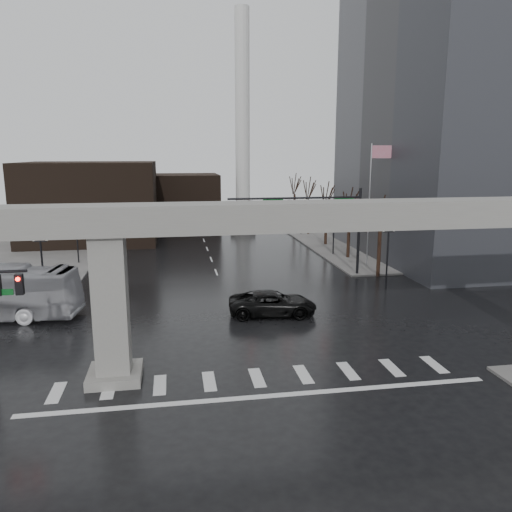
% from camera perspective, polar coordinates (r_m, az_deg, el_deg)
% --- Properties ---
extents(ground, '(160.00, 160.00, 0.00)m').
position_cam_1_polar(ground, '(26.67, -0.26, -12.83)').
color(ground, black).
rests_on(ground, ground).
extents(sidewalk_ne, '(28.00, 36.00, 0.15)m').
position_cam_1_polar(sidewalk_ne, '(67.90, 16.73, 1.85)').
color(sidewalk_ne, slate).
rests_on(sidewalk_ne, ground).
extents(elevated_guideway, '(48.00, 2.60, 8.70)m').
position_cam_1_polar(elevated_guideway, '(24.86, 2.61, 1.98)').
color(elevated_guideway, gray).
rests_on(elevated_guideway, ground).
extents(office_tower, '(22.00, 26.00, 42.00)m').
position_cam_1_polar(office_tower, '(60.11, 24.25, 20.21)').
color(office_tower, slate).
rests_on(office_tower, ground).
extents(building_far_left, '(16.00, 14.00, 10.00)m').
position_cam_1_polar(building_far_left, '(66.99, -18.28, 5.88)').
color(building_far_left, black).
rests_on(building_far_left, ground).
extents(building_far_mid, '(10.00, 10.00, 8.00)m').
position_cam_1_polar(building_far_mid, '(76.30, -8.14, 6.23)').
color(building_far_mid, black).
rests_on(building_far_mid, ground).
extents(smokestack, '(3.60, 3.60, 30.00)m').
position_cam_1_polar(smokestack, '(70.69, -1.54, 13.51)').
color(smokestack, silver).
rests_on(smokestack, ground).
extents(signal_mast_arm, '(12.12, 0.43, 8.00)m').
position_cam_1_polar(signal_mast_arm, '(44.96, 7.21, 4.89)').
color(signal_mast_arm, black).
rests_on(signal_mast_arm, ground).
extents(flagpole_assembly, '(2.06, 0.12, 12.00)m').
position_cam_1_polar(flagpole_assembly, '(49.93, 13.20, 7.30)').
color(flagpole_assembly, silver).
rests_on(flagpole_assembly, ground).
extents(lamp_right_0, '(1.22, 0.32, 5.11)m').
position_cam_1_polar(lamp_right_0, '(42.44, 14.84, 0.97)').
color(lamp_right_0, black).
rests_on(lamp_right_0, ground).
extents(lamp_right_1, '(1.22, 0.32, 5.11)m').
position_cam_1_polar(lamp_right_1, '(55.32, 8.90, 3.63)').
color(lamp_right_1, black).
rests_on(lamp_right_1, ground).
extents(lamp_right_2, '(1.22, 0.32, 5.11)m').
position_cam_1_polar(lamp_right_2, '(68.63, 5.21, 5.26)').
color(lamp_right_2, black).
rests_on(lamp_right_2, ground).
extents(lamp_left_0, '(1.22, 0.32, 5.11)m').
position_cam_1_polar(lamp_left_0, '(39.87, -23.28, -0.27)').
color(lamp_left_0, black).
rests_on(lamp_left_0, ground).
extents(lamp_left_1, '(1.22, 0.32, 5.11)m').
position_cam_1_polar(lamp_left_1, '(53.37, -19.83, 2.79)').
color(lamp_left_1, black).
rests_on(lamp_left_1, ground).
extents(lamp_left_2, '(1.22, 0.32, 5.11)m').
position_cam_1_polar(lamp_left_2, '(67.07, -17.78, 4.61)').
color(lamp_left_2, black).
rests_on(lamp_left_2, ground).
extents(tree_right_0, '(1.09, 1.58, 7.50)m').
position_cam_1_polar(tree_right_0, '(46.59, 13.94, 1.08)').
color(tree_right_0, black).
rests_on(tree_right_0, ground).
extents(tree_right_1, '(1.09, 1.61, 7.67)m').
position_cam_1_polar(tree_right_1, '(53.89, 10.58, 2.70)').
color(tree_right_1, black).
rests_on(tree_right_1, ground).
extents(tree_right_2, '(1.10, 1.63, 7.85)m').
position_cam_1_polar(tree_right_2, '(61.38, 8.03, 3.92)').
color(tree_right_2, black).
rests_on(tree_right_2, ground).
extents(tree_right_3, '(1.11, 1.66, 8.02)m').
position_cam_1_polar(tree_right_3, '(68.98, 6.04, 4.86)').
color(tree_right_3, black).
rests_on(tree_right_3, ground).
extents(tree_right_4, '(1.12, 1.69, 8.19)m').
position_cam_1_polar(tree_right_4, '(76.66, 4.43, 5.62)').
color(tree_right_4, black).
rests_on(tree_right_4, ground).
extents(pickup_truck, '(6.32, 3.39, 1.69)m').
position_cam_1_polar(pickup_truck, '(34.78, 1.91, -5.43)').
color(pickup_truck, black).
rests_on(pickup_truck, ground).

